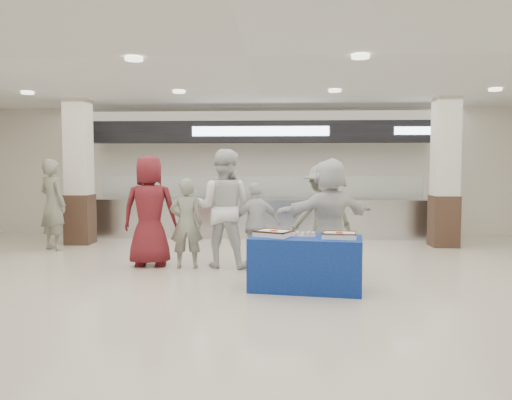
{
  "coord_description": "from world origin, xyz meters",
  "views": [
    {
      "loc": [
        0.44,
        -6.68,
        1.75
      ],
      "look_at": [
        0.06,
        1.6,
        1.18
      ],
      "focal_mm": 35.0,
      "sensor_mm": 36.0,
      "label": 1
    }
  ],
  "objects_px": {
    "soldier_b": "(322,215)",
    "chef_short": "(256,225)",
    "chef_tall": "(224,208)",
    "sheet_cake_left": "(274,233)",
    "civilian_white": "(329,216)",
    "sheet_cake_right": "(339,235)",
    "display_table": "(306,263)",
    "civilian_maroon": "(150,211)",
    "soldier_a": "(186,223)",
    "cupcake_tray": "(303,234)",
    "soldier_bg": "(53,204)"
  },
  "relations": [
    {
      "from": "soldier_b",
      "to": "chef_short",
      "type": "bearing_deg",
      "value": -12.32
    },
    {
      "from": "chef_tall",
      "to": "soldier_b",
      "type": "relative_size",
      "value": 1.15
    },
    {
      "from": "sheet_cake_left",
      "to": "chef_short",
      "type": "xyz_separation_m",
      "value": [
        -0.32,
        1.57,
        -0.07
      ]
    },
    {
      "from": "chef_tall",
      "to": "civilian_white",
      "type": "xyz_separation_m",
      "value": [
        1.77,
        -0.41,
        -0.08
      ]
    },
    {
      "from": "sheet_cake_left",
      "to": "chef_tall",
      "type": "xyz_separation_m",
      "value": [
        -0.88,
        1.52,
        0.21
      ]
    },
    {
      "from": "soldier_b",
      "to": "civilian_white",
      "type": "distance_m",
      "value": 0.6
    },
    {
      "from": "sheet_cake_right",
      "to": "soldier_b",
      "type": "xyz_separation_m",
      "value": [
        -0.08,
        1.84,
        0.08
      ]
    },
    {
      "from": "display_table",
      "to": "chef_tall",
      "type": "distance_m",
      "value": 2.14
    },
    {
      "from": "civilian_maroon",
      "to": "soldier_b",
      "type": "bearing_deg",
      "value": -178.94
    },
    {
      "from": "chef_tall",
      "to": "chef_short",
      "type": "height_order",
      "value": "chef_tall"
    },
    {
      "from": "civilian_maroon",
      "to": "civilian_white",
      "type": "bearing_deg",
      "value": 169.9
    },
    {
      "from": "sheet_cake_right",
      "to": "soldier_a",
      "type": "xyz_separation_m",
      "value": [
        -2.41,
        1.49,
        -0.03
      ]
    },
    {
      "from": "cupcake_tray",
      "to": "soldier_a",
      "type": "xyz_separation_m",
      "value": [
        -1.91,
        1.33,
        -0.01
      ]
    },
    {
      "from": "display_table",
      "to": "civilian_maroon",
      "type": "relative_size",
      "value": 0.8
    },
    {
      "from": "civilian_white",
      "to": "soldier_bg",
      "type": "xyz_separation_m",
      "value": [
        -5.5,
        1.96,
        0.01
      ]
    },
    {
      "from": "civilian_maroon",
      "to": "chef_tall",
      "type": "height_order",
      "value": "chef_tall"
    },
    {
      "from": "display_table",
      "to": "civilian_white",
      "type": "relative_size",
      "value": 0.83
    },
    {
      "from": "soldier_bg",
      "to": "soldier_b",
      "type": "bearing_deg",
      "value": -164.0
    },
    {
      "from": "display_table",
      "to": "soldier_a",
      "type": "bearing_deg",
      "value": 153.23
    },
    {
      "from": "sheet_cake_left",
      "to": "soldier_b",
      "type": "bearing_deg",
      "value": 64.17
    },
    {
      "from": "sheet_cake_left",
      "to": "chef_tall",
      "type": "height_order",
      "value": "chef_tall"
    },
    {
      "from": "sheet_cake_left",
      "to": "chef_tall",
      "type": "relative_size",
      "value": 0.3
    },
    {
      "from": "sheet_cake_right",
      "to": "soldier_b",
      "type": "height_order",
      "value": "soldier_b"
    },
    {
      "from": "display_table",
      "to": "soldier_b",
      "type": "relative_size",
      "value": 0.88
    },
    {
      "from": "sheet_cake_left",
      "to": "chef_short",
      "type": "relative_size",
      "value": 0.41
    },
    {
      "from": "cupcake_tray",
      "to": "soldier_b",
      "type": "bearing_deg",
      "value": 76.15
    },
    {
      "from": "civilian_white",
      "to": "soldier_a",
      "type": "bearing_deg",
      "value": -29.06
    },
    {
      "from": "cupcake_tray",
      "to": "civilian_white",
      "type": "distance_m",
      "value": 1.2
    },
    {
      "from": "display_table",
      "to": "civilian_maroon",
      "type": "height_order",
      "value": "civilian_maroon"
    },
    {
      "from": "chef_short",
      "to": "sheet_cake_left",
      "type": "bearing_deg",
      "value": 83.73
    },
    {
      "from": "soldier_a",
      "to": "soldier_b",
      "type": "height_order",
      "value": "soldier_b"
    },
    {
      "from": "sheet_cake_right",
      "to": "chef_short",
      "type": "bearing_deg",
      "value": 125.84
    },
    {
      "from": "display_table",
      "to": "chef_short",
      "type": "bearing_deg",
      "value": 124.41
    },
    {
      "from": "chef_tall",
      "to": "soldier_b",
      "type": "distance_m",
      "value": 1.72
    },
    {
      "from": "sheet_cake_left",
      "to": "chef_tall",
      "type": "bearing_deg",
      "value": 120.04
    },
    {
      "from": "soldier_a",
      "to": "display_table",
      "type": "bearing_deg",
      "value": 138.16
    },
    {
      "from": "sheet_cake_right",
      "to": "cupcake_tray",
      "type": "distance_m",
      "value": 0.52
    },
    {
      "from": "sheet_cake_right",
      "to": "chef_short",
      "type": "distance_m",
      "value": 2.1
    },
    {
      "from": "display_table",
      "to": "sheet_cake_right",
      "type": "relative_size",
      "value": 3.02
    },
    {
      "from": "chef_short",
      "to": "chef_tall",
      "type": "bearing_deg",
      "value": -12.69
    },
    {
      "from": "sheet_cake_left",
      "to": "soldier_b",
      "type": "height_order",
      "value": "soldier_b"
    },
    {
      "from": "cupcake_tray",
      "to": "chef_tall",
      "type": "distance_m",
      "value": 1.99
    },
    {
      "from": "sheet_cake_left",
      "to": "soldier_a",
      "type": "xyz_separation_m",
      "value": [
        -1.5,
        1.35,
        -0.03
      ]
    },
    {
      "from": "display_table",
      "to": "civilian_maroon",
      "type": "xyz_separation_m",
      "value": [
        -2.62,
        1.53,
        0.59
      ]
    },
    {
      "from": "soldier_b",
      "to": "soldier_bg",
      "type": "bearing_deg",
      "value": -33.24
    },
    {
      "from": "civilian_maroon",
      "to": "chef_tall",
      "type": "bearing_deg",
      "value": 178.04
    },
    {
      "from": "soldier_b",
      "to": "chef_tall",
      "type": "bearing_deg",
      "value": -12.87
    },
    {
      "from": "display_table",
      "to": "sheet_cake_right",
      "type": "bearing_deg",
      "value": -3.95
    },
    {
      "from": "civilian_maroon",
      "to": "soldier_b",
      "type": "relative_size",
      "value": 1.09
    },
    {
      "from": "chef_short",
      "to": "display_table",
      "type": "bearing_deg",
      "value": 98.0
    }
  ]
}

